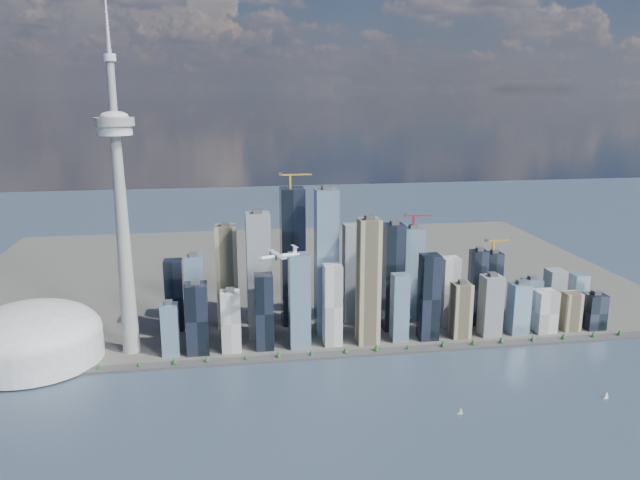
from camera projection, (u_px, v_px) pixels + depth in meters
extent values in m
plane|color=#2E3D50|center=(364.00, 446.00, 718.09)|extent=(4000.00, 4000.00, 0.00)
cube|color=#383838|center=(328.00, 355.00, 957.71)|extent=(1100.00, 22.00, 4.00)
cube|color=#4C4C47|center=(295.00, 273.00, 1389.99)|extent=(1400.00, 900.00, 3.00)
cylinder|color=#3F2D1E|center=(62.00, 370.00, 898.66)|extent=(1.00, 1.00, 2.40)
cone|color=#1F4E1C|center=(62.00, 368.00, 897.81)|extent=(7.20, 7.20, 8.00)
cylinder|color=#3F2D1E|center=(124.00, 366.00, 911.61)|extent=(1.00, 1.00, 2.40)
cone|color=#1F4E1C|center=(124.00, 364.00, 910.77)|extent=(7.20, 7.20, 8.00)
cylinder|color=#3F2D1E|center=(184.00, 363.00, 924.57)|extent=(1.00, 1.00, 2.40)
cone|color=#1F4E1C|center=(184.00, 360.00, 923.72)|extent=(7.20, 7.20, 8.00)
cylinder|color=#3F2D1E|center=(243.00, 359.00, 937.53)|extent=(1.00, 1.00, 2.40)
cone|color=#1F4E1C|center=(243.00, 357.00, 936.68)|extent=(7.20, 7.20, 8.00)
cylinder|color=#3F2D1E|center=(300.00, 355.00, 950.48)|extent=(1.00, 1.00, 2.40)
cone|color=#1F4E1C|center=(300.00, 353.00, 949.63)|extent=(7.20, 7.20, 8.00)
cylinder|color=#3F2D1E|center=(356.00, 352.00, 963.44)|extent=(1.00, 1.00, 2.40)
cone|color=#1F4E1C|center=(356.00, 349.00, 962.59)|extent=(7.20, 7.20, 8.00)
cylinder|color=#3F2D1E|center=(410.00, 348.00, 976.39)|extent=(1.00, 1.00, 2.40)
cone|color=#1F4E1C|center=(410.00, 346.00, 975.55)|extent=(7.20, 7.20, 8.00)
cylinder|color=#3F2D1E|center=(462.00, 345.00, 989.35)|extent=(1.00, 1.00, 2.40)
cone|color=#1F4E1C|center=(463.00, 343.00, 988.50)|extent=(7.20, 7.20, 8.00)
cylinder|color=#3F2D1E|center=(514.00, 341.00, 1002.30)|extent=(1.00, 1.00, 2.40)
cone|color=#1F4E1C|center=(514.00, 339.00, 1001.46)|extent=(7.20, 7.20, 8.00)
cylinder|color=#3F2D1E|center=(564.00, 338.00, 1015.26)|extent=(1.00, 1.00, 2.40)
cone|color=#1F4E1C|center=(564.00, 336.00, 1014.41)|extent=(7.20, 7.20, 8.00)
cylinder|color=#3F2D1E|center=(613.00, 335.00, 1028.22)|extent=(1.00, 1.00, 2.40)
cone|color=#1F4E1C|center=(613.00, 333.00, 1027.37)|extent=(7.20, 7.20, 8.00)
cube|color=black|center=(195.00, 319.00, 952.92)|extent=(34.00, 34.00, 111.13)
cube|color=#749CB0|center=(196.00, 299.00, 997.37)|extent=(30.00, 30.00, 141.44)
cube|color=silver|center=(228.00, 321.00, 962.18)|extent=(30.00, 30.00, 95.98)
cube|color=tan|center=(227.00, 277.00, 1053.51)|extent=(36.00, 36.00, 176.80)
cube|color=slate|center=(261.00, 276.00, 1005.35)|extent=(38.00, 38.00, 207.10)
cube|color=black|center=(264.00, 312.00, 967.43)|extent=(28.00, 28.00, 121.23)
cube|color=#749CB0|center=(299.00, 301.00, 972.09)|extent=(32.00, 32.00, 151.54)
cube|color=black|center=(291.00, 257.00, 1062.82)|extent=(40.00, 40.00, 237.41)
cube|color=#749CB0|center=(328.00, 263.00, 1017.63)|extent=(36.00, 36.00, 242.46)
cube|color=silver|center=(333.00, 305.00, 982.68)|extent=(28.00, 28.00, 131.33)
cube|color=tan|center=(368.00, 282.00, 982.59)|extent=(34.00, 34.00, 202.05)
cube|color=slate|center=(354.00, 272.00, 1086.99)|extent=(30.00, 30.00, 171.75)
cube|color=black|center=(393.00, 277.00, 1041.20)|extent=(32.00, 32.00, 181.85)
cube|color=#749CB0|center=(401.00, 307.00, 1001.51)|extent=(26.00, 26.00, 111.13)
cube|color=black|center=(431.00, 297.00, 1005.41)|extent=(30.00, 30.00, 141.44)
cube|color=#749CB0|center=(412.00, 273.00, 1103.88)|extent=(34.00, 34.00, 161.64)
cube|color=silver|center=(449.00, 292.00, 1063.28)|extent=(28.00, 28.00, 121.23)
cube|color=tan|center=(460.00, 310.00, 1018.83)|extent=(30.00, 30.00, 90.92)
cube|color=slate|center=(489.00, 306.00, 1025.12)|extent=(32.00, 32.00, 101.03)
cube|color=black|center=(477.00, 288.00, 1069.57)|extent=(26.00, 26.00, 131.33)
cube|color=#749CB0|center=(517.00, 308.00, 1034.37)|extent=(30.00, 30.00, 85.87)
cube|color=black|center=(491.00, 282.00, 1132.24)|extent=(28.00, 28.00, 111.13)
cube|color=#749CB0|center=(530.00, 300.00, 1091.05)|extent=(30.00, 30.00, 75.77)
cube|color=silver|center=(545.00, 311.00, 1043.63)|extent=(34.00, 34.00, 70.72)
cube|color=tan|center=(569.00, 311.00, 1050.95)|extent=(28.00, 28.00, 65.67)
cube|color=slate|center=(555.00, 295.00, 1096.00)|extent=(30.00, 30.00, 90.92)
cube|color=black|center=(594.00, 311.00, 1058.27)|extent=(32.00, 32.00, 60.62)
cube|color=#749CB0|center=(578.00, 296.00, 1103.91)|extent=(26.00, 26.00, 80.82)
cube|color=black|center=(173.00, 295.00, 1046.59)|extent=(30.00, 30.00, 121.23)
cube|color=#749CB0|center=(169.00, 329.00, 950.51)|extent=(26.00, 26.00, 80.82)
cube|color=gold|center=(290.00, 181.00, 1032.31)|extent=(3.00, 3.00, 22.00)
cube|color=gold|center=(295.00, 175.00, 1030.95)|extent=(55.00, 2.20, 2.20)
cube|color=#383838|center=(280.00, 174.00, 1026.78)|extent=(6.00, 4.00, 4.00)
cube|color=#AE182A|center=(414.00, 222.00, 1082.27)|extent=(3.00, 3.00, 22.00)
cube|color=#AE182A|center=(418.00, 216.00, 1080.76)|extent=(48.00, 2.20, 2.20)
cube|color=#383838|center=(406.00, 215.00, 1077.06)|extent=(6.00, 4.00, 4.00)
cube|color=gold|center=(493.00, 247.00, 1116.58)|extent=(3.00, 3.00, 22.00)
cube|color=gold|center=(497.00, 241.00, 1115.00)|extent=(45.00, 2.20, 2.20)
cube|color=#383838|center=(487.00, 240.00, 1111.50)|extent=(6.00, 4.00, 4.00)
cone|color=gray|center=(124.00, 245.00, 930.26)|extent=(26.00, 26.00, 340.00)
cylinder|color=silver|center=(115.00, 130.00, 890.26)|extent=(48.00, 48.00, 14.00)
cylinder|color=gray|center=(114.00, 122.00, 887.44)|extent=(56.00, 56.00, 12.00)
ellipsoid|color=silver|center=(114.00, 116.00, 885.56)|extent=(40.00, 40.00, 14.00)
cylinder|color=gray|center=(112.00, 87.00, 876.14)|extent=(11.00, 11.00, 80.00)
cylinder|color=silver|center=(109.00, 57.00, 866.73)|extent=(18.00, 18.00, 10.00)
cone|color=silver|center=(106.00, 13.00, 853.09)|extent=(7.00, 7.00, 105.00)
cylinder|color=silver|center=(34.00, 346.00, 934.54)|extent=(200.00, 200.00, 44.00)
ellipsoid|color=silver|center=(32.00, 332.00, 929.37)|extent=(200.00, 200.00, 84.00)
cylinder|color=silver|center=(279.00, 256.00, 883.43)|extent=(51.95, 20.75, 6.43)
cone|color=silver|center=(260.00, 259.00, 872.27)|extent=(8.55, 8.14, 6.43)
cone|color=silver|center=(297.00, 254.00, 895.01)|extent=(11.44, 8.98, 6.43)
cube|color=silver|center=(277.00, 254.00, 881.80)|extent=(23.41, 56.26, 1.00)
cylinder|color=silver|center=(280.00, 257.00, 872.45)|extent=(11.62, 6.56, 3.62)
cylinder|color=silver|center=(274.00, 254.00, 891.91)|extent=(11.62, 6.56, 3.62)
cylinder|color=#3F3F3F|center=(276.00, 258.00, 869.97)|extent=(2.53, 7.80, 8.04)
cylinder|color=#3F3F3F|center=(270.00, 254.00, 889.43)|extent=(2.53, 7.80, 8.04)
cube|color=silver|center=(295.00, 250.00, 892.26)|extent=(5.63, 2.34, 11.05)
cube|color=silver|center=(295.00, 246.00, 890.93)|extent=(9.29, 18.60, 0.70)
cube|color=silver|center=(460.00, 414.00, 788.11)|extent=(6.62, 3.71, 0.85)
cylinder|color=#999999|center=(460.00, 410.00, 786.97)|extent=(0.25, 0.25, 9.52)
cube|color=silver|center=(606.00, 398.00, 827.59)|extent=(6.99, 2.84, 0.91)
cylinder|color=#999999|center=(606.00, 395.00, 826.36)|extent=(0.27, 0.27, 10.20)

